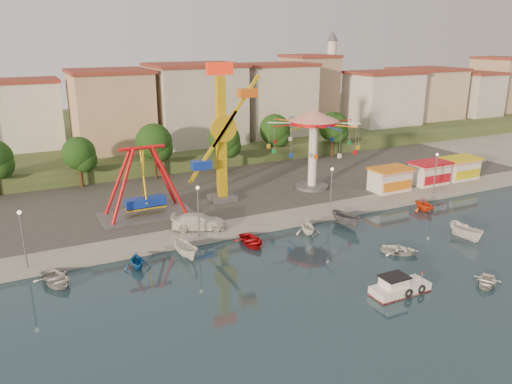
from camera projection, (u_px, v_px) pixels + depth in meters
ground at (340, 278)px, 43.06m from camera, size 200.00×200.00×0.00m
quay_deck at (149, 143)px, 95.83m from camera, size 200.00×100.00×0.60m
asphalt_pad at (211, 183)px, 68.46m from camera, size 90.00×28.00×0.01m
hill_terrace at (142, 132)px, 99.73m from camera, size 200.00×60.00×3.00m
pirate_ship_ride at (144, 183)px, 55.10m from camera, size 10.00×5.00×8.00m
kamikaze_tower at (224, 137)px, 59.26m from camera, size 6.28×3.10×16.50m
wave_swinger at (314, 132)px, 64.17m from camera, size 11.60×11.60×10.40m
booth_left at (390, 179)px, 64.90m from camera, size 5.40×3.78×3.08m
booth_mid at (430, 173)px, 67.88m from camera, size 5.40×3.78×3.08m
booth_right at (460, 168)px, 70.33m from camera, size 5.40×3.78×3.08m
lamp_post_0 at (24, 241)px, 42.94m from camera, size 0.14×0.14×5.00m
lamp_post_1 at (199, 213)px, 49.79m from camera, size 0.14×0.14×5.00m
lamp_post_2 at (331, 191)px, 56.64m from camera, size 0.14×0.14×5.00m
lamp_post_3 at (435, 174)px, 63.49m from camera, size 0.14×0.14×5.00m
tree_1 at (79, 153)px, 65.55m from camera, size 4.35×4.35×6.80m
tree_2 at (154, 142)px, 69.25m from camera, size 5.02×5.02×7.85m
tree_3 at (224, 140)px, 72.41m from camera, size 4.68×4.68×7.32m
tree_4 at (275, 129)px, 79.18m from camera, size 4.86×4.86×7.60m
tree_5 at (333, 127)px, 81.92m from camera, size 4.83×4.83×7.54m
building_1 at (26, 123)px, 75.55m from camera, size 12.33×9.01×8.63m
building_2 at (113, 109)px, 81.28m from camera, size 11.95×9.28×11.23m
building_3 at (199, 112)px, 84.79m from camera, size 12.59×10.50×9.20m
building_4 at (261, 105)px, 93.45m from camera, size 10.75×9.23×9.24m
building_5 at (325, 97)px, 97.25m from camera, size 12.77×10.96×11.21m
building_6 at (378, 92)px, 100.80m from camera, size 8.23×8.98×12.36m
building_7 at (405, 95)px, 110.63m from camera, size 11.59×10.93×8.76m
building_8 at (475, 86)px, 110.46m from camera, size 12.84×9.28×12.58m
building_9 at (504, 90)px, 119.10m from camera, size 12.95×9.17×9.21m
minaret at (331, 74)px, 100.76m from camera, size 2.80×2.80×18.00m
cabin_motorboat at (399, 288)px, 40.33m from camera, size 5.00×2.05×1.76m
rowboat_a at (400, 250)px, 47.75m from camera, size 4.33×4.30×0.74m
rowboat_b at (486, 282)px, 41.66m from camera, size 3.86×3.58×0.65m
skiff at (466, 232)px, 50.87m from camera, size 1.79×4.24×1.61m
van at (199, 221)px, 52.10m from camera, size 6.15×4.27×1.65m
moored_boat_0 at (56, 279)px, 41.87m from camera, size 3.93×4.73×0.85m
moored_boat_1 at (137, 260)px, 44.70m from camera, size 2.66×3.00×1.47m
moored_boat_2 at (186, 251)px, 46.69m from camera, size 1.85×4.01×1.50m
moored_boat_3 at (251, 241)px, 49.71m from camera, size 2.89×4.00×0.82m
moored_boat_4 at (308, 227)px, 52.42m from camera, size 3.18×3.50×1.58m
moored_boat_5 at (346, 219)px, 54.57m from camera, size 2.14×4.20×1.55m
moored_boat_7 at (424, 204)px, 59.41m from camera, size 2.79×3.21×1.65m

